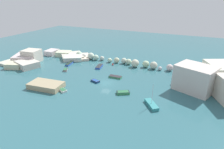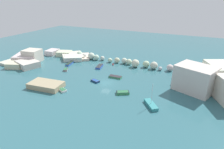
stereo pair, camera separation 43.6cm
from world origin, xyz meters
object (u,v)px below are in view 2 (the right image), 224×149
moored_boat_0 (41,84)px  moored_boat_9 (183,76)px  moored_boat_8 (63,90)px  moored_boat_10 (99,66)px  moored_boat_5 (123,93)px  moored_boat_6 (95,81)px  channel_buoy (113,64)px  moored_boat_4 (115,77)px  moored_boat_3 (66,70)px  moored_boat_7 (70,63)px  stone_dock (46,85)px  moored_boat_1 (176,85)px  moored_boat_2 (151,105)px

moored_boat_0 → moored_boat_9: size_ratio=0.63×
moored_boat_8 → moored_boat_10: moored_boat_10 is taller
moored_boat_5 → moored_boat_9: size_ratio=0.86×
moored_boat_8 → moored_boat_10: (0.14, 19.20, 0.02)m
moored_boat_5 → moored_boat_8: 15.21m
moored_boat_6 → moored_boat_8: (-4.67, -8.43, 0.01)m
channel_buoy → moored_boat_4: bearing=-61.3°
moored_boat_3 → moored_boat_4: 16.92m
moored_boat_9 → moored_boat_10: size_ratio=0.91×
moored_boat_7 → moored_boat_8: size_ratio=1.69×
moored_boat_9 → moored_boat_4: bearing=136.9°
moored_boat_3 → moored_boat_7: (-2.43, 5.43, -0.00)m
moored_boat_7 → moored_boat_9: (37.21, 4.91, 0.01)m
stone_dock → moored_boat_10: 20.12m
moored_boat_6 → moored_boat_7: bearing=167.4°
moored_boat_7 → moored_boat_10: bearing=-90.8°
moored_boat_3 → moored_boat_8: bearing=7.5°
moored_boat_6 → stone_dock: bearing=-121.1°
stone_dock → moored_boat_7: size_ratio=1.97×
moored_boat_3 → moored_boat_6: moored_boat_3 is taller
moored_boat_10 → moored_boat_8: bearing=-12.8°
stone_dock → moored_boat_0: stone_dock is taller
channel_buoy → moored_boat_0: bearing=-116.9°
moored_boat_9 → channel_buoy: bearing=109.1°
moored_boat_9 → moored_boat_6: bearing=143.2°
moored_boat_3 → moored_boat_7: bearing=177.0°
moored_boat_10 → stone_dock: bearing=-27.7°
moored_boat_4 → moored_boat_6: size_ratio=1.35×
channel_buoy → moored_boat_6: (1.30, -14.53, -0.01)m
moored_boat_6 → moored_boat_9: (21.81, 13.89, 0.04)m
channel_buoy → moored_boat_10: 4.97m
moored_boat_6 → channel_buoy: bearing=112.7°
stone_dock → moored_boat_10: bearing=74.7°
moored_boat_0 → moored_boat_1: 36.54m
moored_boat_3 → moored_boat_6: 13.44m
moored_boat_7 → moored_boat_10: moored_boat_10 is taller
moored_boat_4 → stone_dock: bearing=-137.2°
moored_boat_3 → moored_boat_5: size_ratio=0.77×
moored_boat_4 → moored_boat_5: 10.10m
moored_boat_3 → moored_boat_0: bearing=-25.4°
channel_buoy → moored_boat_7: 15.15m
moored_boat_5 → moored_boat_10: moored_boat_5 is taller
moored_boat_2 → moored_boat_9: bearing=-50.5°
moored_boat_0 → moored_boat_10: moored_boat_10 is taller
stone_dock → moored_boat_7: stone_dock is taller
stone_dock → moored_boat_1: (30.87, 15.17, -0.37)m
stone_dock → moored_boat_5: stone_dock is taller
moored_boat_0 → moored_boat_3: bearing=107.1°
moored_boat_0 → moored_boat_5: size_ratio=0.73×
moored_boat_2 → moored_boat_6: moored_boat_2 is taller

